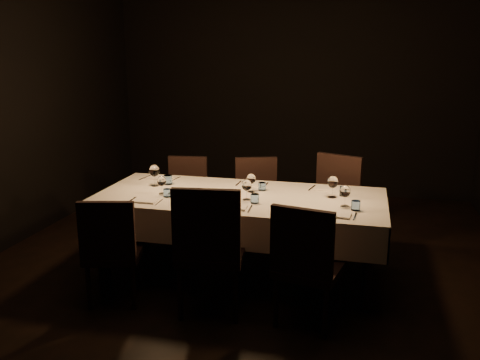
% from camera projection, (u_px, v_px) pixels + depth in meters
% --- Properties ---
extents(room, '(5.01, 6.01, 3.01)m').
position_uv_depth(room, '(240.00, 112.00, 4.29)').
color(room, black).
rests_on(room, ground).
extents(dining_table, '(2.52, 1.12, 0.76)m').
position_uv_depth(dining_table, '(240.00, 203.00, 4.49)').
color(dining_table, black).
rests_on(dining_table, ground).
extents(chair_near_left, '(0.52, 0.52, 0.90)m').
position_uv_depth(chair_near_left, '(111.00, 246.00, 4.01)').
color(chair_near_left, black).
rests_on(chair_near_left, ground).
extents(place_setting_near_left, '(0.29, 0.39, 0.16)m').
position_uv_depth(place_setting_near_left, '(158.00, 190.00, 4.41)').
color(place_setting_near_left, silver).
rests_on(place_setting_near_left, dining_table).
extents(chair_near_center, '(0.56, 0.56, 1.05)m').
position_uv_depth(chair_near_center, '(210.00, 245.00, 3.84)').
color(chair_near_center, black).
rests_on(chair_near_center, ground).
extents(place_setting_near_center, '(0.33, 0.40, 0.18)m').
position_uv_depth(place_setting_near_center, '(245.00, 195.00, 4.23)').
color(place_setting_near_center, silver).
rests_on(place_setting_near_center, dining_table).
extents(chair_near_right, '(0.54, 0.54, 0.95)m').
position_uv_depth(chair_near_right, '(306.00, 261.00, 3.67)').
color(chair_near_right, black).
rests_on(chair_near_right, ground).
extents(place_setting_near_right, '(0.33, 0.40, 0.18)m').
position_uv_depth(place_setting_near_right, '(345.00, 202.00, 4.04)').
color(place_setting_near_right, silver).
rests_on(place_setting_near_right, dining_table).
extents(chair_far_left, '(0.48, 0.48, 0.88)m').
position_uv_depth(chair_far_left, '(187.00, 193.00, 5.52)').
color(chair_far_left, black).
rests_on(chair_far_left, ground).
extents(place_setting_far_left, '(0.38, 0.42, 0.20)m').
position_uv_depth(place_setting_far_left, '(159.00, 175.00, 4.85)').
color(place_setting_far_left, silver).
rests_on(place_setting_far_left, dining_table).
extents(chair_far_center, '(0.56, 0.56, 0.91)m').
position_uv_depth(chair_far_center, '(257.00, 197.00, 5.31)').
color(chair_far_center, black).
rests_on(chair_far_center, ground).
extents(place_setting_far_center, '(0.31, 0.40, 0.17)m').
position_uv_depth(place_setting_far_center, '(254.00, 182.00, 4.64)').
color(place_setting_far_center, silver).
rests_on(place_setting_far_center, dining_table).
extents(chair_far_right, '(0.62, 0.62, 0.99)m').
position_uv_depth(chair_far_right, '(333.00, 201.00, 5.06)').
color(chair_far_right, black).
rests_on(chair_far_right, ground).
extents(place_setting_far_right, '(0.37, 0.41, 0.19)m').
position_uv_depth(place_setting_far_right, '(334.00, 186.00, 4.47)').
color(place_setting_far_right, silver).
rests_on(place_setting_far_right, dining_table).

